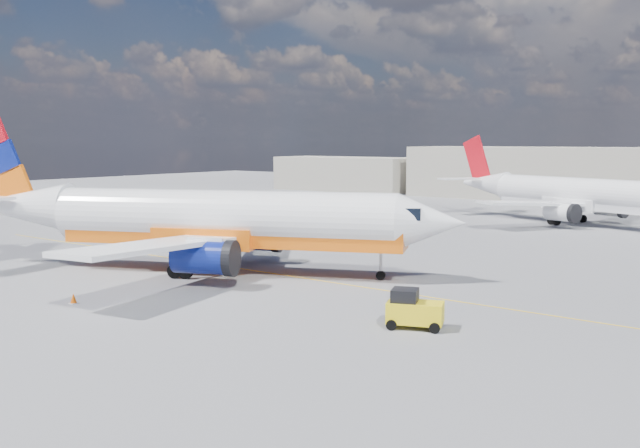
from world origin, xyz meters
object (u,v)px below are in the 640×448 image
Objects in this scene: gse_tug at (413,310)px; traffic_cone at (73,299)px; second_jet at (576,195)px; main_jet at (209,220)px.

gse_tug is 19.06m from traffic_cone.
second_jet is at bearing 77.38° from gse_tug.
traffic_cone is at bearing -109.42° from main_jet.
traffic_cone is (-17.69, -7.06, -0.62)m from gse_tug.
second_jet is 54.30× the size of traffic_cone.
second_jet is 10.55× the size of gse_tug.
second_jet is at bearing 79.79° from traffic_cone.
second_jet is (10.82, 43.70, -0.41)m from main_jet.
gse_tug reaches higher than traffic_cone.
gse_tug is 5.15× the size of traffic_cone.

